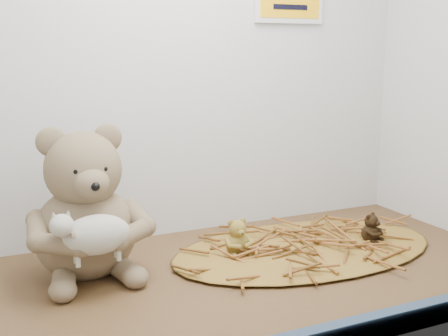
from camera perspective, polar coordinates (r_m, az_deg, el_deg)
name	(u,v)px	position (r cm, az deg, el deg)	size (l,w,h in cm)	color
alcove_shell	(206,34)	(106.71, -1.86, 13.47)	(120.40, 60.20, 90.40)	#3F2B15
straw_bed	(306,248)	(122.31, 8.28, -8.05)	(59.90, 34.78, 1.16)	brown
main_teddy	(84,202)	(107.92, -14.04, -3.35)	(23.12, 24.41, 28.68)	#7D634C
toy_lamb	(97,235)	(99.17, -12.83, -6.63)	(15.17, 9.26, 9.80)	silver
mini_teddy_tan	(237,235)	(115.93, 1.35, -6.81)	(6.00, 6.33, 7.44)	olive
mini_teddy_brown	(371,226)	(127.72, 14.67, -5.71)	(5.03, 5.31, 6.24)	black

